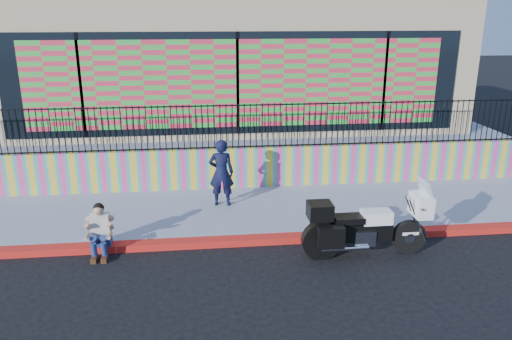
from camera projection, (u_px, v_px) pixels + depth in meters
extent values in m
plane|color=black|center=(254.00, 243.00, 10.71)|extent=(90.00, 90.00, 0.00)
cube|color=red|center=(254.00, 240.00, 10.69)|extent=(16.00, 0.30, 0.15)
cube|color=gray|center=(247.00, 211.00, 12.25)|extent=(16.00, 3.00, 0.15)
cube|color=#ED3E8D|center=(241.00, 167.00, 13.58)|extent=(16.00, 0.20, 1.10)
cube|color=gray|center=(230.00, 129.00, 18.43)|extent=(16.00, 10.00, 1.25)
cube|color=tan|center=(229.00, 57.00, 17.45)|extent=(14.00, 8.00, 4.00)
cube|color=black|center=(238.00, 84.00, 13.76)|extent=(12.60, 0.04, 2.80)
cube|color=#DD314A|center=(238.00, 84.00, 13.73)|extent=(11.48, 0.02, 2.40)
cylinder|color=black|center=(409.00, 237.00, 10.19)|extent=(0.71, 0.15, 0.71)
cylinder|color=black|center=(321.00, 241.00, 9.99)|extent=(0.71, 0.15, 0.71)
cube|color=black|center=(366.00, 231.00, 10.04)|extent=(1.02, 0.30, 0.37)
cube|color=silver|center=(363.00, 236.00, 10.06)|extent=(0.43, 0.37, 0.32)
cube|color=white|center=(376.00, 217.00, 9.97)|extent=(0.59, 0.34, 0.26)
cube|color=black|center=(349.00, 219.00, 9.91)|extent=(0.59, 0.37, 0.13)
cube|color=white|center=(421.00, 205.00, 10.00)|extent=(0.32, 0.56, 0.45)
cube|color=silver|center=(425.00, 189.00, 9.90)|extent=(0.20, 0.49, 0.36)
cube|color=black|center=(320.00, 211.00, 9.79)|extent=(0.47, 0.45, 0.32)
cube|color=black|center=(331.00, 237.00, 9.63)|extent=(0.52, 0.19, 0.43)
cube|color=black|center=(323.00, 224.00, 10.24)|extent=(0.52, 0.19, 0.43)
cube|color=white|center=(409.00, 232.00, 10.16)|extent=(0.34, 0.17, 0.06)
imported|color=black|center=(221.00, 173.00, 12.21)|extent=(0.65, 0.46, 1.68)
cube|color=navy|center=(102.00, 241.00, 10.29)|extent=(0.36, 0.28, 0.18)
cube|color=silver|center=(101.00, 226.00, 10.15)|extent=(0.38, 0.27, 0.54)
sphere|color=tan|center=(98.00, 210.00, 10.00)|extent=(0.21, 0.21, 0.21)
cube|color=#472814|center=(94.00, 259.00, 9.92)|extent=(0.11, 0.26, 0.10)
cube|color=#472814|center=(105.00, 259.00, 9.95)|extent=(0.11, 0.26, 0.10)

